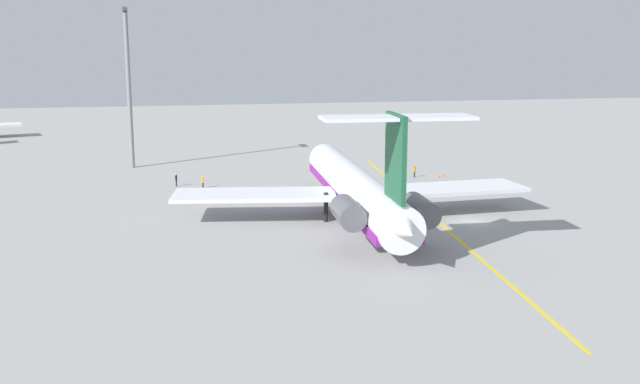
% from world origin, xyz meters
% --- Properties ---
extents(ground, '(336.64, 336.64, 0.00)m').
position_xyz_m(ground, '(0.00, 0.00, 0.00)').
color(ground, gray).
extents(main_jetliner, '(46.71, 41.45, 13.60)m').
position_xyz_m(main_jetliner, '(3.09, 12.40, 3.71)').
color(main_jetliner, silver).
rests_on(main_jetliner, ground).
extents(ground_crew_near_nose, '(0.43, 0.29, 1.84)m').
position_xyz_m(ground_crew_near_nose, '(28.02, 31.82, 1.16)').
color(ground_crew_near_nose, black).
rests_on(ground_crew_near_nose, ground).
extents(ground_crew_near_tail, '(0.27, 0.35, 1.64)m').
position_xyz_m(ground_crew_near_tail, '(25.85, 28.24, 1.04)').
color(ground_crew_near_tail, black).
rests_on(ground_crew_near_tail, ground).
extents(ground_crew_portside, '(0.28, 0.44, 1.76)m').
position_xyz_m(ground_crew_portside, '(27.70, -3.21, 1.11)').
color(ground_crew_portside, black).
rests_on(ground_crew_portside, ground).
extents(safety_cone_nose, '(0.40, 0.40, 0.55)m').
position_xyz_m(safety_cone_nose, '(27.42, -7.69, 0.28)').
color(safety_cone_nose, '#EA590F').
rests_on(safety_cone_nose, ground).
extents(safety_cone_wingtip, '(0.40, 0.40, 0.55)m').
position_xyz_m(safety_cone_wingtip, '(26.74, -6.65, 0.28)').
color(safety_cone_wingtip, '#EA590F').
rests_on(safety_cone_wingtip, ground).
extents(taxiway_centreline, '(79.62, 8.24, 0.01)m').
position_xyz_m(taxiway_centreline, '(4.40, 3.20, 0.00)').
color(taxiway_centreline, gold).
rests_on(taxiway_centreline, ground).
extents(light_mast, '(4.00, 0.70, 25.21)m').
position_xyz_m(light_mast, '(45.89, 38.32, 13.81)').
color(light_mast, slate).
rests_on(light_mast, ground).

